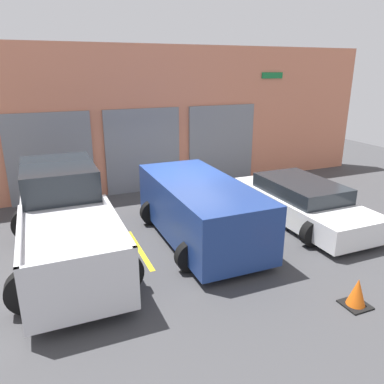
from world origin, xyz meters
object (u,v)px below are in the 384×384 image
at_px(sedan_white, 301,202).
at_px(pickup_truck, 66,220).
at_px(sedan_side, 200,208).
at_px(traffic_cone, 357,294).

bearing_deg(sedan_white, pickup_truck, 177.51).
xyz_separation_m(sedan_white, sedan_side, (-3.15, -0.02, 0.27)).
bearing_deg(pickup_truck, traffic_cone, -40.71).
bearing_deg(traffic_cone, pickup_truck, 139.29).
relative_size(sedan_white, traffic_cone, 8.36).
bearing_deg(pickup_truck, sedan_white, -2.49).
distance_m(sedan_white, traffic_cone, 4.09).
height_order(pickup_truck, sedan_side, pickup_truck).
xyz_separation_m(pickup_truck, sedan_side, (3.15, -0.30, -0.08)).
relative_size(sedan_side, traffic_cone, 8.07).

